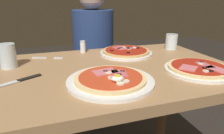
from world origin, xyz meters
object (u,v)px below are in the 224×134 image
dining_table (116,96)px  water_glass_near (8,58)px  pizza_across_right (198,69)px  water_glass_far (171,43)px  diner_person (94,62)px  pizza_foreground (111,80)px  knife (19,81)px  fork (45,58)px  pizza_across_left (126,52)px  salt_shaker (83,47)px

dining_table → water_glass_near: size_ratio=9.82×
pizza_across_right → water_glass_far: bearing=72.9°
pizza_across_right → diner_person: (-0.24, 0.91, -0.22)m
pizza_foreground → water_glass_far: size_ratio=3.51×
knife → water_glass_far: bearing=17.3°
pizza_across_right → diner_person: diner_person is taller
water_glass_far → pizza_foreground: bearing=-143.5°
pizza_across_right → fork: 0.73m
knife → diner_person: (0.46, 0.79, -0.22)m
pizza_across_left → salt_shaker: 0.24m
pizza_foreground → knife: size_ratio=1.74×
pizza_foreground → knife: (-0.32, 0.11, -0.01)m
pizza_foreground → water_glass_near: size_ratio=2.99×
pizza_across_left → diner_person: bearing=95.7°
fork → knife: knife is taller
water_glass_near → salt_shaker: water_glass_near is taller
pizza_across_left → knife: pizza_across_left is taller
pizza_across_right → knife: pizza_across_right is taller
fork → water_glass_near: bearing=-145.9°
dining_table → fork: 0.41m
pizza_foreground → water_glass_near: bearing=141.5°
pizza_across_right → fork: size_ratio=1.80×
pizza_foreground → fork: 0.46m
water_glass_far → dining_table: bearing=-153.5°
pizza_foreground → salt_shaker: (-0.02, 0.45, 0.02)m
pizza_across_left → water_glass_near: size_ratio=2.69×
knife → dining_table: bearing=6.4°
water_glass_near → water_glass_far: size_ratio=1.17×
water_glass_near → pizza_foreground: bearing=-38.5°
fork → pizza_across_right: bearing=-33.4°
pizza_foreground → diner_person: (0.14, 0.91, -0.22)m
diner_person → pizza_foreground: bearing=81.0°
pizza_foreground → fork: size_ratio=2.06×
pizza_across_right → salt_shaker: salt_shaker is taller
fork → salt_shaker: (0.20, 0.05, 0.03)m
pizza_across_left → diner_person: size_ratio=0.24×
diner_person → pizza_across_left: bearing=95.7°
dining_table → water_glass_far: 0.50m
dining_table → diner_person: diner_person is taller
dining_table → knife: knife is taller
dining_table → knife: bearing=-173.6°
pizza_across_left → diner_person: diner_person is taller
dining_table → pizza_across_left: (0.12, 0.19, 0.16)m
water_glass_near → knife: (0.06, -0.18, -0.04)m
pizza_foreground → knife: bearing=160.1°
fork → knife: size_ratio=0.85×
water_glass_far → salt_shaker: 0.52m
water_glass_far → knife: 0.85m
knife → diner_person: 0.94m
dining_table → pizza_across_right: size_ratio=3.76×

